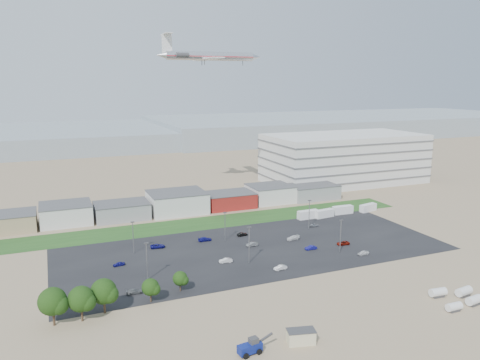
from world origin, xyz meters
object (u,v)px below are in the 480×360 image
parked_car_6 (205,239)px  parked_car_11 (242,234)px  parked_car_2 (363,253)px  box_trailer_a (308,215)px  parked_car_5 (119,264)px  parked_car_13 (280,268)px  storage_tank_nw (438,292)px  airliner (210,56)px  tree_far_left (53,304)px  telehandler (250,347)px  parked_car_9 (158,246)px  portable_shed (301,337)px  parked_car_12 (293,238)px  parked_car_8 (314,225)px  parked_car_10 (134,291)px  parked_car_0 (343,243)px  parked_car_1 (311,248)px  parked_car_7 (252,244)px  parked_car_4 (226,260)px

parked_car_6 → parked_car_11: (13.35, -0.02, -0.05)m
parked_car_2 → box_trailer_a: bearing=170.2°
parked_car_5 → parked_car_13: 45.76m
storage_tank_nw → airliner: size_ratio=0.08×
storage_tank_nw → tree_far_left: (-86.37, 21.02, 3.62)m
telehandler → parked_car_5: size_ratio=2.31×
parked_car_5 → airliner: bearing=138.2°
parked_car_6 → parked_car_9: size_ratio=0.98×
portable_shed → tree_far_left: tree_far_left is taller
telehandler → parked_car_2: size_ratio=2.11×
parked_car_6 → parked_car_9: bearing=92.5°
storage_tank_nw → parked_car_5: size_ratio=1.23×
parked_car_11 → parked_car_6: bearing=83.9°
storage_tank_nw → parked_car_12: bearing=103.3°
parked_car_13 → airliner: bearing=166.5°
telehandler → parked_car_8: bearing=42.8°
portable_shed → parked_car_9: bearing=115.9°
box_trailer_a → parked_car_10: box_trailer_a is taller
parked_car_0 → parked_car_11: bearing=-124.2°
parked_car_1 → parked_car_9: parked_car_9 is taller
parked_car_7 → parked_car_5: bearing=-90.6°
parked_car_13 → parked_car_4: bearing=-137.7°
storage_tank_nw → parked_car_2: 30.35m
portable_shed → telehandler: size_ratio=0.75×
tree_far_left → parked_car_8: (88.46, 39.38, -4.27)m
airliner → box_trailer_a: bearing=-64.9°
parked_car_7 → parked_car_13: (-0.50, -20.56, -0.01)m
portable_shed → parked_car_1: (29.66, 45.67, -0.80)m
parked_car_5 → parked_car_6: 31.28m
portable_shed → parked_car_11: 67.70m
portable_shed → telehandler: 10.97m
parked_car_6 → parked_car_9: (-15.83, -0.61, -0.02)m
tree_far_left → parked_car_10: 21.04m
telehandler → parked_car_0: size_ratio=1.81×
parked_car_7 → parked_car_0: bearing=68.6°
portable_shed → parked_car_5: portable_shed is taller
parked_car_7 → parked_car_11: bearing=173.2°
telehandler → parked_car_6: size_ratio=1.69×
portable_shed → parked_car_0: (41.46, 45.52, -0.84)m
parked_car_5 → parked_car_6: bearing=104.9°
box_trailer_a → parked_car_4: 54.16m
airliner → parked_car_0: 104.06m
parked_car_1 → parked_car_9: bearing=-111.6°
parked_car_4 → parked_car_11: 24.42m
storage_tank_nw → box_trailer_a: bearing=85.6°
box_trailer_a → parked_car_7: box_trailer_a is taller
airliner → parked_car_12: airliner is taller
parked_car_0 → parked_car_6: 44.79m
parked_car_4 → parked_car_7: bearing=134.6°
box_trailer_a → parked_car_5: 76.91m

